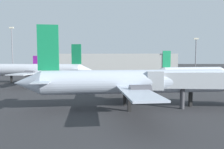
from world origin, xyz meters
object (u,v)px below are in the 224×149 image
at_px(airplane_on_taxiway, 38,70).
at_px(light_mast_left, 12,48).
at_px(airplane_distant, 192,72).
at_px(light_mast_right, 196,53).
at_px(airplane_far_left, 17,68).
at_px(airplane_at_gate, 134,82).
at_px(jet_bridge, 220,81).

distance_m(airplane_on_taxiway, light_mast_left, 53.20).
relative_size(airplane_on_taxiway, light_mast_left, 1.48).
height_order(airplane_distant, light_mast_right, light_mast_right).
bearing_deg(airplane_far_left, airplane_distant, 160.85).
bearing_deg(light_mast_left, light_mast_right, 3.36).
xyz_separation_m(airplane_at_gate, light_mast_left, (-59.15, 73.13, 9.34)).
xyz_separation_m(airplane_on_taxiway, light_mast_left, (-31.04, 42.19, 9.29)).
distance_m(airplane_distant, airplane_far_left, 80.72).
distance_m(airplane_far_left, light_mast_right, 93.01).
distance_m(airplane_at_gate, light_mast_left, 94.51).
bearing_deg(airplane_on_taxiway, jet_bridge, 148.01).
xyz_separation_m(airplane_on_taxiway, jet_bridge, (41.01, -31.32, 0.11)).
xyz_separation_m(airplane_at_gate, airplane_on_taxiway, (-28.11, 30.93, 0.05)).
relative_size(airplane_at_gate, jet_bridge, 1.51).
bearing_deg(airplane_at_gate, airplane_far_left, 119.95).
height_order(jet_bridge, light_mast_left, light_mast_left).
bearing_deg(airplane_far_left, airplane_at_gate, 132.28).
bearing_deg(airplane_far_left, jet_bridge, 138.28).
bearing_deg(light_mast_right, light_mast_left, -176.64).
distance_m(airplane_at_gate, airplane_on_taxiway, 41.80).
relative_size(airplane_at_gate, airplane_far_left, 1.37).
xyz_separation_m(airplane_far_left, light_mast_right, (91.83, 12.65, 7.64)).
relative_size(light_mast_left, light_mast_right, 1.29).
distance_m(airplane_on_taxiway, jet_bridge, 51.60).
bearing_deg(jet_bridge, airplane_on_taxiway, -35.41).
xyz_separation_m(jet_bridge, light_mast_left, (-72.05, 73.52, 9.18)).
bearing_deg(airplane_on_taxiway, airplane_at_gate, 137.65).
relative_size(airplane_at_gate, airplane_on_taxiway, 1.01).
height_order(airplane_distant, light_mast_left, light_mast_left).
height_order(airplane_on_taxiway, airplane_far_left, airplane_on_taxiway).
relative_size(airplane_at_gate, light_mast_right, 1.93).
bearing_deg(airplane_far_left, airplane_on_taxiway, 128.92).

